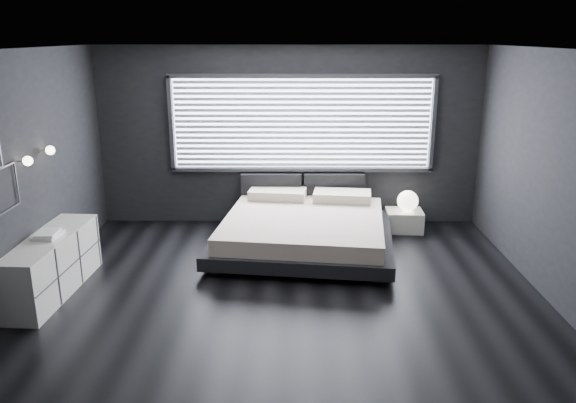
{
  "coord_description": "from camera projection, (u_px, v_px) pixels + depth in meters",
  "views": [
    {
      "loc": [
        0.06,
        -6.01,
        2.94
      ],
      "look_at": [
        0.0,
        0.85,
        0.9
      ],
      "focal_mm": 35.0,
      "sensor_mm": 36.0,
      "label": 1
    }
  ],
  "objects": [
    {
      "name": "room",
      "position": [
        287.0,
        180.0,
        6.2
      ],
      "size": [
        6.04,
        6.0,
        2.8
      ],
      "color": "black",
      "rests_on": "ground"
    },
    {
      "name": "bed",
      "position": [
        304.0,
        229.0,
        7.97
      ],
      "size": [
        2.72,
        2.62,
        0.63
      ],
      "color": "black",
      "rests_on": "ground"
    },
    {
      "name": "wall_art_lower",
      "position": [
        7.0,
        188.0,
        5.94
      ],
      "size": [
        0.01,
        0.48,
        0.48
      ],
      "color": "#47474C",
      "rests_on": "ground"
    },
    {
      "name": "book_stack",
      "position": [
        48.0,
        234.0,
        6.48
      ],
      "size": [
        0.28,
        0.36,
        0.07
      ],
      "color": "white",
      "rests_on": "dresser"
    },
    {
      "name": "dresser",
      "position": [
        51.0,
        265.0,
        6.59
      ],
      "size": [
        0.58,
        1.76,
        0.7
      ],
      "color": "silver",
      "rests_on": "ground"
    },
    {
      "name": "nightstand",
      "position": [
        404.0,
        220.0,
        8.74
      ],
      "size": [
        0.58,
        0.49,
        0.32
      ],
      "primitive_type": "cube",
      "rotation": [
        0.0,
        0.0,
        -0.05
      ],
      "color": "silver",
      "rests_on": "ground"
    },
    {
      "name": "window",
      "position": [
        302.0,
        124.0,
        8.72
      ],
      "size": [
        4.14,
        0.09,
        1.52
      ],
      "color": "white",
      "rests_on": "ground"
    },
    {
      "name": "headboard",
      "position": [
        303.0,
        189.0,
        8.96
      ],
      "size": [
        1.96,
        0.16,
        0.52
      ],
      "color": "black",
      "rests_on": "ground"
    },
    {
      "name": "sconce_far",
      "position": [
        50.0,
        150.0,
        6.79
      ],
      "size": [
        0.18,
        0.11,
        0.11
      ],
      "color": "silver",
      "rests_on": "ground"
    },
    {
      "name": "sconce_near",
      "position": [
        27.0,
        161.0,
        6.21
      ],
      "size": [
        0.18,
        0.11,
        0.11
      ],
      "color": "silver",
      "rests_on": "ground"
    },
    {
      "name": "orb_lamp",
      "position": [
        408.0,
        201.0,
        8.64
      ],
      "size": [
        0.32,
        0.32,
        0.32
      ],
      "primitive_type": "sphere",
      "color": "white",
      "rests_on": "nightstand"
    }
  ]
}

